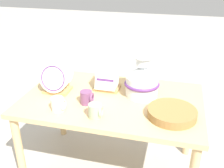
{
  "coord_description": "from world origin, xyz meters",
  "views": [
    {
      "loc": [
        0.41,
        -1.61,
        1.56
      ],
      "look_at": [
        0.0,
        0.0,
        0.77
      ],
      "focal_mm": 42.0,
      "sensor_mm": 36.0,
      "label": 1
    }
  ],
  "objects": [
    {
      "name": "ceramic_vase",
      "position": [
        0.2,
        0.09,
        0.79
      ],
      "size": [
        0.25,
        0.25,
        0.31
      ],
      "color": "silver",
      "rests_on": "display_table"
    },
    {
      "name": "dish_rack_round_plates",
      "position": [
        -0.42,
        -0.01,
        0.76
      ],
      "size": [
        0.21,
        0.19,
        0.23
      ],
      "color": "tan",
      "rests_on": "display_table"
    },
    {
      "name": "display_table",
      "position": [
        0.0,
        0.0,
        0.59
      ],
      "size": [
        1.28,
        0.8,
        0.66
      ],
      "color": "tan",
      "rests_on": "ground_plane"
    },
    {
      "name": "mug_sage_glaze",
      "position": [
        -0.03,
        -0.28,
        0.71
      ],
      "size": [
        0.09,
        0.08,
        0.09
      ],
      "color": "#9EB28E",
      "rests_on": "display_table"
    },
    {
      "name": "wicker_charger_stack",
      "position": [
        0.43,
        -0.15,
        0.69
      ],
      "size": [
        0.31,
        0.31,
        0.05
      ],
      "color": "olive",
      "rests_on": "display_table"
    },
    {
      "name": "ground_plane",
      "position": [
        0.0,
        0.0,
        0.0
      ],
      "size": [
        14.0,
        14.0,
        0.0
      ],
      "primitive_type": "plane",
      "color": "#B2ADA3"
    },
    {
      "name": "mug_plum_glaze",
      "position": [
        -0.15,
        -0.12,
        0.71
      ],
      "size": [
        0.09,
        0.08,
        0.09
      ],
      "color": "#7A4770",
      "rests_on": "display_table"
    },
    {
      "name": "dish_rack_square_plates",
      "position": [
        -0.07,
        0.13,
        0.73
      ],
      "size": [
        0.19,
        0.17,
        0.18
      ],
      "color": "tan",
      "rests_on": "display_table"
    },
    {
      "name": "mug_cream_glaze",
      "position": [
        -0.3,
        -0.26,
        0.71
      ],
      "size": [
        0.09,
        0.08,
        0.09
      ],
      "color": "silver",
      "rests_on": "display_table"
    }
  ]
}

